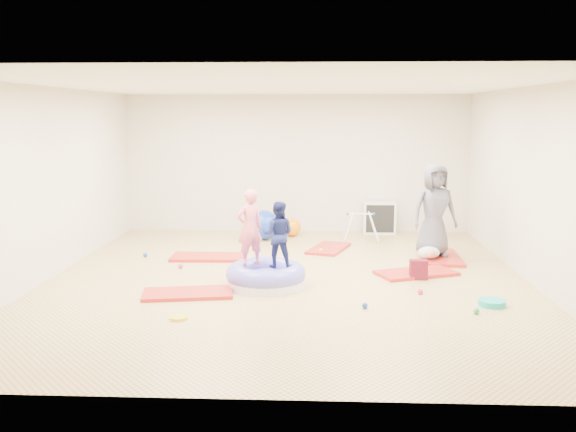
{
  "coord_description": "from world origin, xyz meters",
  "views": [
    {
      "loc": [
        0.44,
        -9.12,
        2.4
      ],
      "look_at": [
        0.0,
        0.3,
        0.9
      ],
      "focal_mm": 40.0,
      "sensor_mm": 36.0,
      "label": 1
    }
  ],
  "objects": [
    {
      "name": "child_pink",
      "position": [
        -0.51,
        -0.25,
        0.87
      ],
      "size": [
        0.47,
        0.43,
        1.08
      ],
      "primitive_type": "imported",
      "rotation": [
        0.0,
        0.0,
        3.71
      ],
      "color": "#F96E7D",
      "rests_on": "inflatable_cushion"
    },
    {
      "name": "infant",
      "position": [
        2.27,
        1.24,
        0.16
      ],
      "size": [
        0.35,
        0.36,
        0.21
      ],
      "color": "silver",
      "rests_on": "gym_mat_rear_right"
    },
    {
      "name": "inflatable_cushion",
      "position": [
        -0.28,
        -0.36,
        0.14
      ],
      "size": [
        1.13,
        1.13,
        0.36
      ],
      "rotation": [
        0.0,
        0.0,
        0.31
      ],
      "color": "white",
      "rests_on": "ground"
    },
    {
      "name": "room",
      "position": [
        0.0,
        0.0,
        1.4
      ],
      "size": [
        7.01,
        8.01,
        2.81
      ],
      "color": "tan",
      "rests_on": "ground"
    },
    {
      "name": "gym_mat_center_back",
      "position": [
        0.64,
        2.15,
        0.02
      ],
      "size": [
        0.85,
        1.2,
        0.05
      ],
      "primitive_type": "cube",
      "rotation": [
        0.0,
        0.0,
        1.25
      ],
      "color": "red",
      "rests_on": "ground"
    },
    {
      "name": "infant_play_gym",
      "position": [
        1.27,
        3.12,
        0.35
      ],
      "size": [
        0.68,
        0.64,
        0.52
      ],
      "rotation": [
        0.0,
        0.0,
        -0.09
      ],
      "color": "silver",
      "rests_on": "ground"
    },
    {
      "name": "backpack",
      "position": [
        1.93,
        0.13,
        0.14
      ],
      "size": [
        0.26,
        0.16,
        0.29
      ],
      "primitive_type": "cube",
      "rotation": [
        0.0,
        0.0,
        0.03
      ],
      "color": "maroon",
      "rests_on": "ground"
    },
    {
      "name": "gym_mat_rear_right",
      "position": [
        2.5,
        1.49,
        0.03
      ],
      "size": [
        0.69,
        1.3,
        0.05
      ],
      "primitive_type": "cube",
      "rotation": [
        0.0,
        0.0,
        1.53
      ],
      "color": "red",
      "rests_on": "ground"
    },
    {
      "name": "balance_disc",
      "position": [
        2.66,
        -1.17,
        0.04
      ],
      "size": [
        0.34,
        0.34,
        0.08
      ],
      "primitive_type": "cylinder",
      "color": "#0EA89F",
      "rests_on": "ground"
    },
    {
      "name": "adult_caregiver",
      "position": [
        2.38,
        1.52,
        0.83
      ],
      "size": [
        0.85,
        0.65,
        1.55
      ],
      "primitive_type": "imported",
      "rotation": [
        0.0,
        0.0,
        0.23
      ],
      "color": "#504F5C",
      "rests_on": "gym_mat_rear_right"
    },
    {
      "name": "exercise_ball_orange",
      "position": [
        -0.07,
        3.42,
        0.18
      ],
      "size": [
        0.36,
        0.36,
        0.36
      ],
      "primitive_type": "sphere",
      "color": "orange",
      "rests_on": "ground"
    },
    {
      "name": "ball_pit_balls",
      "position": [
        0.26,
        0.76,
        0.04
      ],
      "size": [
        4.93,
        3.79,
        0.07
      ],
      "color": "#C12D4B",
      "rests_on": "ground"
    },
    {
      "name": "cube_shelf",
      "position": [
        1.7,
        3.79,
        0.32
      ],
      "size": [
        0.65,
        0.32,
        0.65
      ],
      "color": "silver",
      "rests_on": "ground"
    },
    {
      "name": "gym_mat_mid_left",
      "position": [
        -1.39,
        1.34,
        0.03
      ],
      "size": [
        1.25,
        0.65,
        0.05
      ],
      "primitive_type": "cube",
      "rotation": [
        0.0,
        0.0,
        0.03
      ],
      "color": "red",
      "rests_on": "ground"
    },
    {
      "name": "exercise_ball_blue",
      "position": [
        -0.59,
        3.04,
        0.29
      ],
      "size": [
        0.57,
        0.57,
        0.57
      ],
      "primitive_type": "sphere",
      "color": "#1636A8",
      "rests_on": "ground"
    },
    {
      "name": "gym_mat_front_left",
      "position": [
        -1.29,
        -0.87,
        0.02
      ],
      "size": [
        1.27,
        0.79,
        0.05
      ],
      "primitive_type": "cube",
      "rotation": [
        0.0,
        0.0,
        0.17
      ],
      "color": "red",
      "rests_on": "ground"
    },
    {
      "name": "gym_mat_right",
      "position": [
        1.94,
        0.39,
        0.02
      ],
      "size": [
        1.31,
        0.99,
        0.05
      ],
      "primitive_type": "cube",
      "rotation": [
        0.0,
        0.0,
        0.39
      ],
      "color": "red",
      "rests_on": "ground"
    },
    {
      "name": "yellow_toy",
      "position": [
        -1.19,
        -1.89,
        0.02
      ],
      "size": [
        0.22,
        0.22,
        0.03
      ],
      "primitive_type": "cylinder",
      "color": "yellow",
      "rests_on": "ground"
    },
    {
      "name": "child_navy",
      "position": [
        -0.11,
        -0.37,
        0.79
      ],
      "size": [
        0.48,
        0.39,
        0.93
      ],
      "primitive_type": "imported",
      "rotation": [
        0.0,
        0.0,
        3.05
      ],
      "color": "#151C4E",
      "rests_on": "inflatable_cushion"
    }
  ]
}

